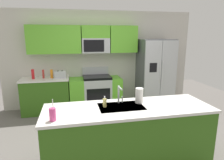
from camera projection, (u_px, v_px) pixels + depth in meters
ground_plane at (119, 141)px, 3.72m from camera, size 9.00×9.00×0.00m
kitchen_wall_unit at (96, 53)px, 5.36m from camera, size 5.20×0.43×2.60m
back_counter at (46, 95)px, 5.04m from camera, size 1.18×0.63×0.90m
range_oven at (96, 93)px, 5.31m from camera, size 1.36×0.61×1.10m
refrigerator at (155, 73)px, 5.47m from camera, size 0.90×0.76×1.85m
island_counter at (128, 134)px, 3.05m from camera, size 2.52×0.84×0.90m
toaster at (60, 74)px, 4.95m from camera, size 0.28×0.16×0.18m
pepper_mill at (43, 74)px, 4.91m from camera, size 0.05×0.05×0.22m
bottle_red at (33, 74)px, 4.83m from camera, size 0.07×0.07×0.24m
bottle_orange at (52, 74)px, 4.94m from camera, size 0.07×0.07×0.22m
sink_faucet at (119, 93)px, 3.08m from camera, size 0.08×0.21×0.28m
drink_cup_pink at (53, 114)px, 2.47m from camera, size 0.08×0.08×0.28m
soap_dispenser at (105, 103)px, 2.94m from camera, size 0.06×0.06×0.17m
paper_towel_roll at (139, 96)px, 3.11m from camera, size 0.12×0.12×0.24m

